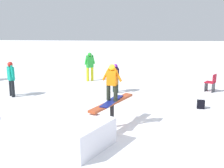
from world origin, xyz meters
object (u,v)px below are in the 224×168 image
(main_rider_on_rail, at_px, (112,84))
(bystander_teal, at_px, (11,77))
(bystander_green, at_px, (90,65))
(folding_chair, at_px, (211,83))
(bystander_black, at_px, (116,76))
(rail_feature, at_px, (112,106))
(backpack_on_snow, at_px, (201,104))

(main_rider_on_rail, relative_size, bystander_teal, 0.93)
(main_rider_on_rail, relative_size, bystander_green, 0.94)
(main_rider_on_rail, height_order, folding_chair, main_rider_on_rail)
(bystander_black, bearing_deg, bystander_green, 173.45)
(rail_feature, bearing_deg, bystander_green, 41.27)
(main_rider_on_rail, distance_m, backpack_on_snow, 4.36)
(rail_feature, xyz_separation_m, bystander_black, (4.58, 0.04, 0.02))
(bystander_teal, bearing_deg, backpack_on_snow, 41.47)
(bystander_teal, distance_m, bystander_green, 4.64)
(rail_feature, height_order, folding_chair, rail_feature)
(bystander_green, bearing_deg, folding_chair, 127.57)
(folding_chair, bearing_deg, bystander_green, -73.11)
(bystander_black, relative_size, bystander_teal, 0.86)
(backpack_on_snow, bearing_deg, bystander_black, 155.12)
(bystander_green, relative_size, folding_chair, 1.81)
(bystander_teal, relative_size, backpack_on_snow, 4.75)
(rail_feature, bearing_deg, bystander_black, 29.28)
(backpack_on_snow, bearing_deg, folding_chair, 76.72)
(bystander_teal, xyz_separation_m, backpack_on_snow, (-1.43, -8.27, -0.74))
(rail_feature, distance_m, main_rider_on_rail, 0.75)
(main_rider_on_rail, bearing_deg, bystander_teal, 71.24)
(bystander_black, relative_size, folding_chair, 1.59)
(main_rider_on_rail, xyz_separation_m, backpack_on_snow, (2.23, -3.50, -1.35))
(backpack_on_snow, bearing_deg, rail_feature, -138.69)
(rail_feature, xyz_separation_m, backpack_on_snow, (2.23, -3.50, -0.60))
(rail_feature, relative_size, bystander_teal, 1.39)
(rail_feature, height_order, bystander_black, bystander_black)
(bystander_black, distance_m, bystander_green, 2.86)
(main_rider_on_rail, relative_size, backpack_on_snow, 4.43)
(bystander_teal, height_order, bystander_green, bystander_teal)
(rail_feature, xyz_separation_m, main_rider_on_rail, (0.00, 0.00, 0.75))
(main_rider_on_rail, distance_m, bystander_black, 4.64)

